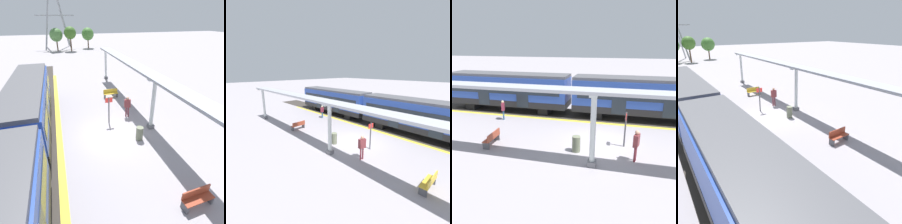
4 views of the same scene
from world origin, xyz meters
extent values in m
plane|color=#9C959B|center=(0.00, 0.00, 0.00)|extent=(176.00, 176.00, 0.00)
cube|color=yellow|center=(-3.47, 0.00, 0.00)|extent=(0.40, 33.27, 0.01)
cube|color=#38332D|center=(-5.27, 0.00, 0.00)|extent=(3.20, 45.27, 0.01)
cube|color=#27469F|center=(-5.27, 3.03, 1.94)|extent=(2.60, 11.40, 2.60)
cube|color=black|center=(-5.27, 3.03, 0.92)|extent=(2.63, 11.42, 0.55)
cube|color=#515156|center=(-5.27, 3.03, 3.36)|extent=(2.39, 11.40, 0.24)
cube|color=#1E262D|center=(-3.96, 3.03, 2.25)|extent=(0.03, 10.48, 0.84)
cube|color=#1E262D|center=(-3.95, 1.13, 1.69)|extent=(0.04, 1.10, 2.00)
cube|color=#1E262D|center=(-3.95, 4.93, 1.69)|extent=(0.04, 1.10, 2.00)
cube|color=black|center=(-5.27, 6.68, 0.32)|extent=(2.21, 0.90, 0.64)
cube|color=black|center=(-5.27, -0.62, 0.32)|extent=(2.21, 0.90, 0.64)
cube|color=slate|center=(3.22, 0.00, 0.15)|extent=(0.44, 0.44, 0.30)
cylinder|color=silver|center=(3.22, 0.00, 2.02)|extent=(0.28, 0.28, 3.45)
cube|color=silver|center=(3.22, 0.00, 3.81)|extent=(1.10, 0.36, 0.12)
cube|color=slate|center=(3.22, 13.04, 0.15)|extent=(0.44, 0.44, 0.30)
cylinder|color=silver|center=(3.22, 13.04, 2.02)|extent=(0.28, 0.28, 3.45)
cube|color=silver|center=(3.22, 13.04, 3.81)|extent=(1.10, 0.36, 0.12)
cube|color=#A8AAB2|center=(3.22, 0.08, 3.95)|extent=(1.20, 26.71, 0.16)
cube|color=#9D3F28|center=(2.18, -6.44, 0.44)|extent=(1.52, 0.52, 0.04)
cube|color=#9D3F28|center=(2.17, -6.25, 0.66)|extent=(1.50, 0.15, 0.40)
cube|color=#4C4C51|center=(2.85, -6.40, 0.21)|extent=(0.12, 0.40, 0.42)
cube|color=#4C4C51|center=(1.51, -6.47, 0.21)|extent=(0.12, 0.40, 0.42)
cube|color=gold|center=(2.01, 6.52, 0.44)|extent=(1.51, 0.48, 0.04)
cube|color=gold|center=(2.01, 6.71, 0.66)|extent=(1.50, 0.10, 0.40)
cube|color=#4C4C51|center=(2.68, 6.54, 0.21)|extent=(0.11, 0.40, 0.42)
cube|color=#4C4C51|center=(1.34, 6.50, 0.21)|extent=(0.11, 0.40, 0.42)
cylinder|color=#6E745A|center=(1.79, -1.11, 0.48)|extent=(0.48, 0.48, 0.95)
cylinder|color=#4C4C51|center=(0.41, 1.62, 1.10)|extent=(0.10, 0.10, 2.20)
cube|color=red|center=(0.41, 1.62, 1.95)|extent=(0.56, 0.04, 0.36)
cylinder|color=maroon|center=(2.24, 2.16, 0.44)|extent=(0.11, 0.11, 0.89)
cylinder|color=maroon|center=(2.06, 2.21, 0.44)|extent=(0.11, 0.11, 0.89)
cube|color=brown|center=(2.15, 2.18, 1.22)|extent=(0.56, 0.37, 0.66)
sphere|color=tan|center=(2.15, 2.18, 1.67)|extent=(0.24, 0.24, 0.24)
cylinder|color=#93969B|center=(-0.36, 44.79, 8.71)|extent=(3.46, 3.50, 17.34)
cylinder|color=#93969B|center=(-3.49, 44.79, 8.71)|extent=(3.46, 3.50, 17.34)
cylinder|color=#93969B|center=(-0.36, 41.65, 8.71)|extent=(3.46, 3.50, 17.34)
cylinder|color=#93969B|center=(-3.49, 41.65, 8.71)|extent=(3.46, 3.50, 17.34)
cube|color=#93969B|center=(-1.92, 43.22, 7.84)|extent=(9.48, 0.30, 0.24)
cylinder|color=brown|center=(-2.24, 38.50, 1.22)|extent=(0.32, 0.32, 2.43)
sphere|color=#46753A|center=(-2.24, 38.50, 3.66)|extent=(3.08, 3.08, 3.08)
cylinder|color=brown|center=(5.82, 41.06, 1.13)|extent=(0.32, 0.32, 2.26)
sphere|color=#3E722E|center=(5.82, 41.06, 3.51)|extent=(3.13, 3.13, 3.13)
cylinder|color=brown|center=(1.02, 37.73, 1.48)|extent=(0.32, 0.32, 2.96)
sphere|color=#376321|center=(1.02, 37.73, 4.10)|extent=(2.85, 2.85, 2.85)
camera|label=1|loc=(-2.95, -10.44, 7.49)|focal=29.30mm
camera|label=2|loc=(10.73, 8.88, 6.15)|focal=27.02mm
camera|label=3|loc=(13.58, 1.17, 6.10)|focal=36.02mm
camera|label=4|loc=(-7.34, -15.18, 6.94)|focal=34.69mm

